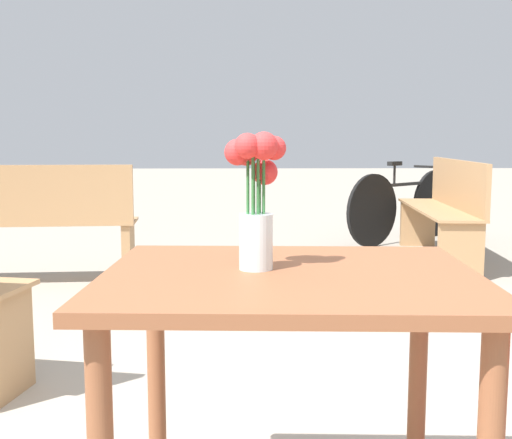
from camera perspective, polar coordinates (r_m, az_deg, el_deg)
table_front at (r=1.49m, az=3.04°, el=-9.11°), size 0.88×0.74×0.73m
flower_vase at (r=1.47m, az=-0.00°, el=1.84°), size 0.14×0.12×0.32m
bench_middle at (r=4.78m, az=-21.73°, el=0.02°), size 1.86×0.48×0.85m
bench_far at (r=5.58m, az=16.53°, el=1.13°), size 0.48×1.68×0.85m
bicycle at (r=6.55m, az=13.11°, el=1.24°), size 1.34×1.11×0.80m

